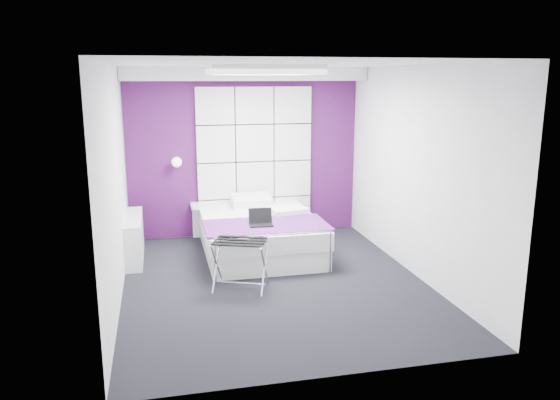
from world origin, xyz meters
The scene contains 15 objects.
floor centered at (0.00, 0.00, 0.00)m, with size 4.40×4.40×0.00m, color black.
ceiling centered at (0.00, 0.00, 2.60)m, with size 4.40×4.40×0.00m, color white.
wall_back centered at (0.00, 2.20, 1.30)m, with size 3.60×3.60×0.00m, color silver.
wall_left centered at (-1.80, 0.00, 1.30)m, with size 4.40×4.40×0.00m, color silver.
wall_right centered at (1.80, 0.00, 1.30)m, with size 4.40×4.40×0.00m, color silver.
accent_wall centered at (0.00, 2.19, 1.30)m, with size 3.58×0.02×2.58m, color #431046.
soffit centered at (0.00, 1.95, 2.50)m, with size 3.58×0.50×0.20m, color white.
headboard centered at (0.15, 2.14, 1.17)m, with size 1.80×0.08×2.30m, color silver, non-canonical shape.
skylight centered at (0.00, 0.60, 2.55)m, with size 1.36×0.86×0.12m, color white, non-canonical shape.
wall_lamp centered at (-1.05, 2.06, 1.22)m, with size 0.15×0.15×0.15m, color white.
radiator centered at (-1.69, 1.30, 0.30)m, with size 0.22×1.20×0.60m, color white.
bed centered at (0.03, 1.16, 0.29)m, with size 1.63×1.96×0.69m.
nightstand centered at (-0.64, 2.02, 0.54)m, with size 0.44×0.34×0.05m, color white.
luggage_rack centered at (-0.43, -0.09, 0.30)m, with size 0.60×0.44×0.59m.
laptop centered at (-0.04, 0.68, 0.61)m, with size 0.31×0.22×0.22m.
Camera 1 is at (-1.32, -6.14, 2.46)m, focal length 35.00 mm.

